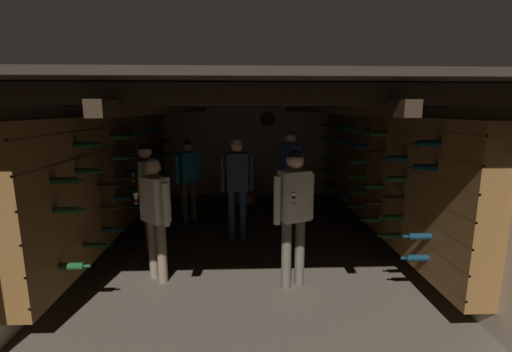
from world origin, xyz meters
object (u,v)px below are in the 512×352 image
at_px(wine_crate_stack, 244,192).
at_px(person_guest_near_right, 294,206).
at_px(person_guest_far_right, 290,166).
at_px(person_guest_near_left, 155,209).
at_px(person_guest_mid_left, 147,188).
at_px(person_guest_far_left, 188,174).
at_px(display_bottle, 246,173).
at_px(person_host_center, 237,179).

height_order(wine_crate_stack, person_guest_near_right, person_guest_near_right).
bearing_deg(person_guest_far_right, person_guest_near_right, -96.88).
bearing_deg(person_guest_near_right, person_guest_near_left, 172.29).
xyz_separation_m(wine_crate_stack, person_guest_near_right, (0.59, -3.73, 0.72)).
relative_size(wine_crate_stack, person_guest_mid_left, 0.36).
distance_m(person_guest_mid_left, person_guest_far_left, 1.52).
height_order(display_bottle, person_guest_near_right, person_guest_near_right).
relative_size(person_guest_far_left, person_guest_near_right, 0.93).
height_order(wine_crate_stack, person_host_center, person_host_center).
height_order(display_bottle, person_guest_mid_left, person_guest_mid_left).
height_order(person_host_center, person_guest_mid_left, person_host_center).
bearing_deg(person_host_center, person_guest_far_left, 132.57).
distance_m(person_guest_far_right, person_guest_mid_left, 2.76).
relative_size(person_guest_near_left, person_guest_far_left, 1.00).
bearing_deg(person_guest_far_right, person_host_center, -134.31).
height_order(wine_crate_stack, display_bottle, display_bottle).
bearing_deg(person_host_center, person_guest_far_right, 45.69).
bearing_deg(person_guest_far_right, person_guest_mid_left, -147.61).
distance_m(wine_crate_stack, person_guest_far_left, 1.69).
bearing_deg(person_host_center, person_guest_near_left, -126.74).
distance_m(display_bottle, person_guest_near_left, 3.65).
distance_m(wine_crate_stack, person_guest_near_right, 3.85).
height_order(person_host_center, person_guest_near_left, person_host_center).
distance_m(display_bottle, person_guest_mid_left, 2.99).
height_order(person_host_center, person_guest_far_right, person_guest_far_right).
bearing_deg(person_guest_mid_left, person_host_center, 18.59).
distance_m(wine_crate_stack, person_guest_mid_left, 3.07).
distance_m(display_bottle, person_guest_far_right, 1.42).
distance_m(wine_crate_stack, display_bottle, 0.44).
bearing_deg(person_guest_mid_left, display_bottle, 59.82).
distance_m(person_guest_far_right, person_guest_far_left, 1.96).
xyz_separation_m(display_bottle, person_guest_near_left, (-1.17, -3.46, 0.20)).
distance_m(person_guest_near_left, person_guest_far_left, 2.35).
bearing_deg(person_guest_near_left, person_guest_near_right, -7.71).
bearing_deg(person_guest_far_left, person_guest_mid_left, -104.52).
bearing_deg(person_guest_far_right, person_guest_near_left, -130.27).
xyz_separation_m(display_bottle, person_guest_far_left, (-1.12, -1.10, 0.21)).
xyz_separation_m(display_bottle, person_guest_far_right, (0.84, -1.09, 0.33)).
xyz_separation_m(person_guest_near_left, person_guest_mid_left, (-0.33, 0.88, 0.06)).
relative_size(display_bottle, person_host_center, 0.21).
height_order(wine_crate_stack, person_guest_far_left, person_guest_far_left).
distance_m(wine_crate_stack, person_host_center, 2.30).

